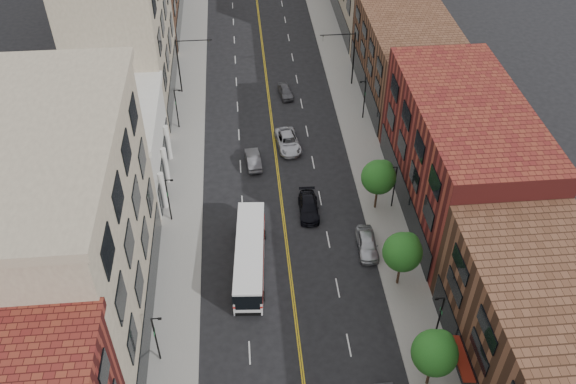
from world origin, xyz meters
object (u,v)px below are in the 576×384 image
object	(u,v)px
city_bus	(250,255)
car_parked_far	(367,244)
car_lane_a	(309,207)
car_lane_behind	(253,159)
car_lane_c	(285,91)
car_lane_b	(288,142)

from	to	relation	value
city_bus	car_parked_far	distance (m)	11.04
car_parked_far	car_lane_a	size ratio (longest dim) A/B	0.95
car_lane_behind	car_lane_c	world-z (taller)	car_lane_behind
car_lane_behind	car_lane_c	bearing A→B (deg)	-113.60
car_parked_far	car_lane_c	bearing A→B (deg)	102.87
city_bus	car_lane_c	distance (m)	29.48
city_bus	car_lane_a	xyz separation A→B (m)	(6.10, 6.90, -1.00)
car_lane_a	car_lane_c	size ratio (longest dim) A/B	1.25
car_lane_a	car_lane_c	distance (m)	22.01
car_lane_a	car_lane_b	size ratio (longest dim) A/B	0.89
car_parked_far	car_lane_a	xyz separation A→B (m)	(-4.83, 5.62, -0.08)
car_parked_far	car_lane_b	size ratio (longest dim) A/B	0.85
car_lane_a	city_bus	bearing A→B (deg)	-129.90
car_lane_c	car_lane_behind	bearing A→B (deg)	-116.66
car_parked_far	car_lane_c	distance (m)	28.12
car_lane_b	car_lane_c	bearing A→B (deg)	80.29
city_bus	car_lane_b	distance (m)	18.72
city_bus	car_lane_a	distance (m)	9.26
car_lane_b	car_parked_far	bearing A→B (deg)	-76.83
car_parked_far	car_lane_behind	size ratio (longest dim) A/B	1.07
city_bus	car_lane_behind	world-z (taller)	city_bus
city_bus	car_lane_behind	bearing A→B (deg)	90.55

